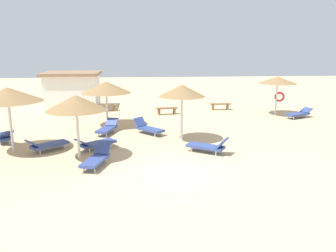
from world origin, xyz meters
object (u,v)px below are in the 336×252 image
(lounger_3, at_px, (108,128))
(lounger_0, at_px, (47,145))
(parasol_2, at_px, (182,91))
(parasol_4, at_px, (278,81))
(lounger_2, at_px, (148,128))
(lounger_6, at_px, (97,158))
(lounger_7, at_px, (208,146))
(lounger_5, at_px, (0,136))
(bench_1, at_px, (220,105))
(parasol_1, at_px, (76,103))
(bench_2, at_px, (107,107))
(lounger_4, at_px, (299,113))
(lounger_1, at_px, (95,143))
(parasol_0, at_px, (8,95))
(beach_cabana, at_px, (73,90))
(bench_0, at_px, (167,110))
(parasol_3, at_px, (106,87))

(lounger_3, bearing_deg, lounger_0, -128.60)
(parasol_2, relative_size, parasol_4, 1.08)
(lounger_2, bearing_deg, parasol_2, -41.94)
(lounger_6, xyz_separation_m, lounger_7, (4.83, 1.37, 0.00))
(lounger_5, height_order, bench_1, lounger_5)
(parasol_1, relative_size, lounger_2, 1.54)
(bench_1, xyz_separation_m, bench_2, (-8.44, 0.04, 0.00))
(bench_1, bearing_deg, lounger_4, -36.09)
(parasol_4, height_order, lounger_2, parasol_4)
(parasol_4, relative_size, lounger_7, 1.39)
(bench_1, bearing_deg, lounger_7, -105.60)
(lounger_1, relative_size, lounger_3, 0.95)
(parasol_1, height_order, parasol_2, parasol_2)
(parasol_0, bearing_deg, lounger_0, -3.34)
(lounger_6, relative_size, bench_2, 1.28)
(lounger_0, distance_m, lounger_4, 16.12)
(parasol_4, xyz_separation_m, beach_cabana, (-14.46, 3.59, -0.97))
(bench_1, bearing_deg, parasol_0, -141.08)
(lounger_4, bearing_deg, bench_2, 165.45)
(lounger_2, bearing_deg, lounger_1, -132.23)
(lounger_0, height_order, beach_cabana, beach_cabana)
(lounger_1, bearing_deg, parasol_4, 32.74)
(bench_0, bearing_deg, bench_2, 160.78)
(lounger_5, xyz_separation_m, bench_2, (4.52, 8.02, 0.03))
(parasol_0, bearing_deg, parasol_3, 51.47)
(parasol_0, distance_m, parasol_2, 8.03)
(lounger_4, xyz_separation_m, beach_cabana, (-15.64, 4.74, 1.10))
(lounger_5, height_order, beach_cabana, beach_cabana)
(parasol_0, height_order, bench_0, parasol_0)
(lounger_2, distance_m, lounger_6, 5.50)
(lounger_7, height_order, beach_cabana, beach_cabana)
(lounger_0, xyz_separation_m, beach_cabana, (-0.80, 11.03, 1.09))
(parasol_2, bearing_deg, bench_0, 92.11)
(parasol_2, distance_m, bench_1, 9.42)
(parasol_4, xyz_separation_m, lounger_6, (-11.16, -9.65, -2.06))
(lounger_5, xyz_separation_m, bench_1, (12.96, 7.98, 0.03))
(lounger_4, distance_m, bench_2, 13.45)
(lounger_4, relative_size, lounger_7, 1.05)
(bench_2, bearing_deg, lounger_7, -62.30)
(lounger_3, height_order, bench_1, lounger_3)
(parasol_4, distance_m, lounger_3, 12.17)
(lounger_1, height_order, beach_cabana, beach_cabana)
(lounger_0, relative_size, bench_1, 1.22)
(parasol_1, relative_size, bench_0, 1.78)
(lounger_3, relative_size, bench_1, 1.32)
(parasol_2, bearing_deg, lounger_1, -163.04)
(bench_0, bearing_deg, lounger_6, -109.21)
(parasol_4, relative_size, bench_0, 1.72)
(lounger_3, height_order, bench_2, lounger_3)
(lounger_5, bearing_deg, bench_2, 60.58)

